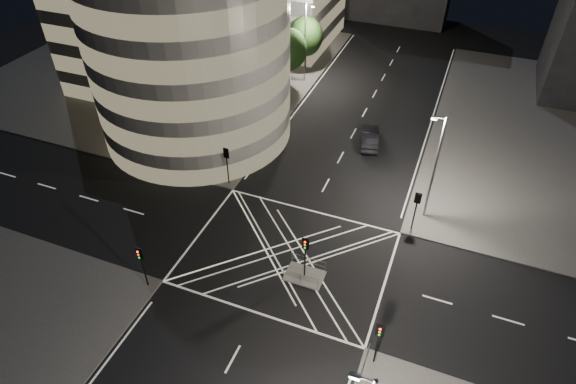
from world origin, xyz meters
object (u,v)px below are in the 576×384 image
at_px(traffic_signal_nr, 379,337).
at_px(traffic_signal_island, 305,250).
at_px(traffic_signal_nl, 141,260).
at_px(central_island, 304,276).
at_px(street_lamp_left_near, 243,107).
at_px(traffic_signal_fl, 227,159).
at_px(street_lamp_right_far, 434,166).
at_px(sedan, 370,137).
at_px(traffic_signal_fr, 417,204).
at_px(street_lamp_left_far, 306,41).

height_order(traffic_signal_nr, traffic_signal_island, same).
relative_size(traffic_signal_nl, traffic_signal_island, 1.00).
distance_m(central_island, street_lamp_left_near, 18.52).
relative_size(traffic_signal_nl, traffic_signal_nr, 1.00).
distance_m(traffic_signal_fl, traffic_signal_nr, 22.24).
xyz_separation_m(traffic_signal_island, street_lamp_right_far, (7.44, 10.50, 2.63)).
bearing_deg(central_island, sedan, 89.63).
xyz_separation_m(traffic_signal_nr, street_lamp_right_far, (0.64, 15.80, 2.63)).
bearing_deg(traffic_signal_fr, traffic_signal_nl, -142.31).
relative_size(traffic_signal_nr, street_lamp_right_far, 0.40).
distance_m(central_island, sedan, 20.06).
bearing_deg(traffic_signal_nr, sedan, 104.74).
bearing_deg(street_lamp_right_far, traffic_signal_fr, -106.11).
relative_size(traffic_signal_island, street_lamp_right_far, 0.40).
relative_size(traffic_signal_fr, traffic_signal_nr, 1.00).
bearing_deg(traffic_signal_nl, sedan, 66.67).
bearing_deg(traffic_signal_fr, street_lamp_left_far, 128.17).
height_order(traffic_signal_nr, sedan, traffic_signal_nr).
bearing_deg(traffic_signal_nr, traffic_signal_nl, 180.00).
distance_m(traffic_signal_nr, sedan, 26.29).
relative_size(street_lamp_left_far, street_lamp_right_far, 1.00).
xyz_separation_m(traffic_signal_nl, traffic_signal_fr, (17.60, 13.60, 0.00)).
bearing_deg(sedan, street_lamp_left_near, 15.76).
xyz_separation_m(central_island, traffic_signal_island, (0.00, 0.00, 2.84)).
relative_size(traffic_signal_fl, sedan, 0.77).
bearing_deg(street_lamp_left_near, traffic_signal_nl, -88.06).
height_order(central_island, traffic_signal_island, traffic_signal_island).
bearing_deg(street_lamp_left_near, sedan, 29.51).
distance_m(traffic_signal_nl, traffic_signal_fr, 22.24).
distance_m(traffic_signal_fl, sedan, 16.18).
bearing_deg(sedan, traffic_signal_fr, 105.83).
bearing_deg(traffic_signal_island, traffic_signal_fr, 50.67).
distance_m(traffic_signal_fr, street_lamp_left_near, 19.14).
xyz_separation_m(traffic_signal_fl, street_lamp_left_far, (-0.64, 23.20, 2.63)).
distance_m(central_island, traffic_signal_fr, 11.10).
relative_size(traffic_signal_fl, traffic_signal_island, 1.00).
xyz_separation_m(traffic_signal_nr, street_lamp_left_near, (-18.24, 18.80, 2.63)).
bearing_deg(street_lamp_left_far, traffic_signal_fl, -88.43).
bearing_deg(central_island, traffic_signal_fl, 142.46).
height_order(central_island, sedan, sedan).
bearing_deg(street_lamp_left_near, traffic_signal_fl, -83.03).
bearing_deg(traffic_signal_nl, street_lamp_left_far, 90.99).
distance_m(central_island, street_lamp_left_far, 33.95).
bearing_deg(traffic_signal_island, traffic_signal_fl, 142.46).
distance_m(traffic_signal_island, sedan, 20.15).
height_order(traffic_signal_nr, street_lamp_left_near, street_lamp_left_near).
xyz_separation_m(central_island, traffic_signal_fr, (6.80, 8.30, 2.84)).
xyz_separation_m(traffic_signal_fr, sedan, (-6.67, 11.75, -2.06)).
bearing_deg(street_lamp_left_near, central_island, -49.73).
relative_size(traffic_signal_fl, street_lamp_left_far, 0.40).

